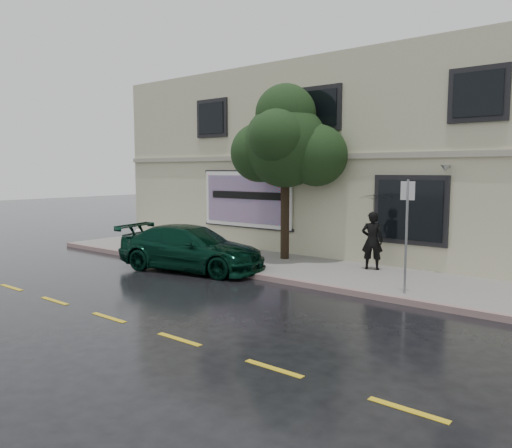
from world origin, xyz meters
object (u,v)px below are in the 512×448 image
Objects in this scene: car at (191,248)px; street_tree at (285,146)px; pedestrian at (372,241)px; fire_hydrant at (138,241)px.

street_tree is at bearing -40.46° from car.
pedestrian is at bearing -69.33° from car.
street_tree is at bearing 20.20° from fire_hydrant.
fire_hydrant is at bearing 68.23° from car.
street_tree reaches higher than fire_hydrant.
fire_hydrant is (-4.97, -2.27, -3.38)m from street_tree.
car is 5.67× the size of fire_hydrant.
car is at bearing -118.70° from street_tree.
pedestrian reaches higher than car.
fire_hydrant is (-8.12, -2.40, -0.47)m from pedestrian.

